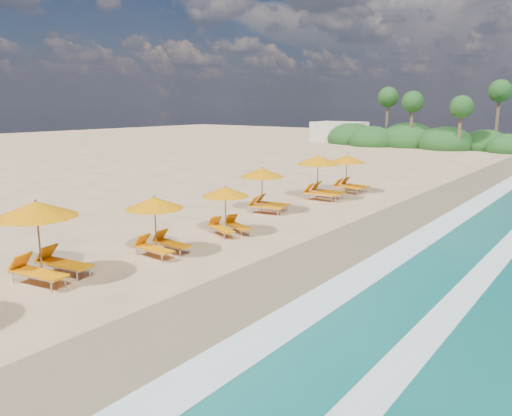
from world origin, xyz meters
TOP-DOWN VIEW (x-y plane):
  - ground at (0.00, 0.00)m, footprint 160.00×160.00m
  - wet_sand at (4.00, 0.00)m, footprint 4.00×160.00m
  - surf_foam at (6.70, 0.00)m, footprint 4.00×160.00m
  - station_1 at (-2.12, -7.87)m, footprint 3.05×2.92m
  - station_2 at (-1.33, -4.00)m, footprint 2.32×2.15m
  - station_3 at (-1.23, -0.36)m, footprint 2.61×2.56m
  - station_4 at (-2.49, 3.97)m, footprint 2.79×2.68m
  - station_5 at (-2.01, 8.61)m, footprint 2.87×2.69m
  - station_6 at (-1.82, 11.68)m, footprint 2.54×2.35m
  - treeline at (-9.94, 45.51)m, footprint 25.80×8.80m
  - beach_building at (-22.00, 48.00)m, footprint 7.00×5.00m

SIDE VIEW (x-z plane):
  - ground at x=0.00m, z-range 0.00..0.00m
  - wet_sand at x=4.00m, z-range 0.00..0.01m
  - surf_foam at x=6.70m, z-range 0.02..0.03m
  - treeline at x=-9.94m, z-range -3.87..5.86m
  - station_3 at x=-1.23m, z-range 0.12..2.14m
  - station_2 at x=-1.33m, z-range 0.13..2.27m
  - station_4 at x=-2.49m, z-range 0.14..2.42m
  - station_6 at x=-1.82m, z-range 0.14..2.46m
  - beach_building at x=-22.00m, z-range 0.00..2.80m
  - station_1 at x=-2.12m, z-range 0.15..2.67m
  - station_5 at x=-2.01m, z-range 0.15..2.70m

